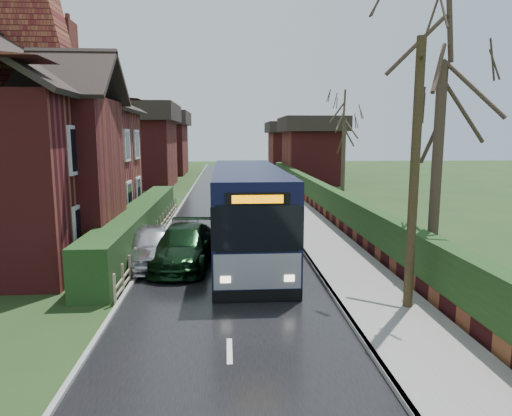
{
  "coord_description": "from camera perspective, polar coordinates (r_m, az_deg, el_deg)",
  "views": [
    {
      "loc": [
        -0.04,
        -15.35,
        4.66
      ],
      "look_at": [
        1.16,
        2.68,
        1.8
      ],
      "focal_mm": 32.0,
      "sensor_mm": 36.0,
      "label": 1
    }
  ],
  "objects": [
    {
      "name": "ground",
      "position": [
        16.04,
        -3.52,
        -7.91
      ],
      "size": [
        140.0,
        140.0,
        0.0
      ],
      "primitive_type": "plane",
      "color": "#29401B",
      "rests_on": "ground"
    },
    {
      "name": "road",
      "position": [
        25.78,
        -3.65,
        -1.42
      ],
      "size": [
        6.0,
        100.0,
        0.02
      ],
      "primitive_type": "cube",
      "color": "black",
      "rests_on": "ground"
    },
    {
      "name": "pavement",
      "position": [
        26.12,
        5.71,
        -1.18
      ],
      "size": [
        2.5,
        100.0,
        0.14
      ],
      "primitive_type": "cube",
      "color": "slate",
      "rests_on": "ground"
    },
    {
      "name": "kerb_right",
      "position": [
        25.95,
        3.1,
        -1.21
      ],
      "size": [
        0.12,
        100.0,
        0.14
      ],
      "primitive_type": "cube",
      "color": "gray",
      "rests_on": "ground"
    },
    {
      "name": "kerb_left",
      "position": [
        25.94,
        -10.4,
        -1.4
      ],
      "size": [
        0.12,
        100.0,
        0.1
      ],
      "primitive_type": "cube",
      "color": "gray",
      "rests_on": "ground"
    },
    {
      "name": "front_hedge",
      "position": [
        21.07,
        -14.3,
        -1.85
      ],
      "size": [
        1.2,
        16.0,
        1.6
      ],
      "primitive_type": "cube",
      "color": "#183213",
      "rests_on": "ground"
    },
    {
      "name": "picket_fence",
      "position": [
        21.01,
        -12.25,
        -2.77
      ],
      "size": [
        0.1,
        16.0,
        0.9
      ],
      "primitive_type": null,
      "color": "gray",
      "rests_on": "ground"
    },
    {
      "name": "right_wall_hedge",
      "position": [
        26.27,
        9.08,
        0.91
      ],
      "size": [
        0.6,
        50.0,
        1.8
      ],
      "color": "maroon",
      "rests_on": "ground"
    },
    {
      "name": "brick_house",
      "position": [
        21.93,
        -27.4,
        7.25
      ],
      "size": [
        9.3,
        14.6,
        10.3
      ],
      "color": "maroon",
      "rests_on": "ground"
    },
    {
      "name": "bus",
      "position": [
        18.08,
        -1.08,
        -0.44
      ],
      "size": [
        2.62,
        11.28,
        3.42
      ],
      "rotation": [
        0.0,
        0.0,
        0.0
      ],
      "color": "black",
      "rests_on": "ground"
    },
    {
      "name": "car_silver",
      "position": [
        17.08,
        -13.03,
        -4.57
      ],
      "size": [
        2.52,
        4.49,
        1.44
      ],
      "primitive_type": "imported",
      "rotation": [
        0.0,
        0.0,
        0.2
      ],
      "color": "silver",
      "rests_on": "ground"
    },
    {
      "name": "car_green",
      "position": [
        16.84,
        -9.03,
        -4.71
      ],
      "size": [
        2.35,
        4.98,
        1.41
      ],
      "primitive_type": "imported",
      "rotation": [
        0.0,
        0.0,
        -0.08
      ],
      "color": "black",
      "rests_on": "ground"
    },
    {
      "name": "car_distant",
      "position": [
        59.41,
        -1.84,
        5.14
      ],
      "size": [
        2.59,
        4.38,
        1.36
      ],
      "primitive_type": "imported",
      "rotation": [
        0.0,
        0.0,
        2.84
      ],
      "color": "#121133",
      "rests_on": "ground"
    },
    {
      "name": "bus_stop_sign",
      "position": [
        21.78,
        4.79,
        1.54
      ],
      "size": [
        0.09,
        0.42,
        2.8
      ],
      "rotation": [
        0.0,
        0.0,
        0.08
      ],
      "color": "slate",
      "rests_on": "ground"
    },
    {
      "name": "telegraph_pole",
      "position": [
        12.43,
        19.17,
        3.55
      ],
      "size": [
        0.4,
        0.88,
        7.09
      ],
      "rotation": [
        0.0,
        0.0,
        -0.37
      ],
      "color": "#2F2615",
      "rests_on": "ground"
    },
    {
      "name": "tree_right_near",
      "position": [
        15.69,
        22.48,
        18.18
      ],
      "size": [
        4.55,
        4.55,
        9.83
      ],
      "color": "#35291F",
      "rests_on": "ground"
    },
    {
      "name": "tree_right_far",
      "position": [
        35.87,
        11.03,
        11.59
      ],
      "size": [
        4.43,
        4.43,
        8.55
      ],
      "color": "#3D3124",
      "rests_on": "ground"
    },
    {
      "name": "tree_house_side",
      "position": [
        34.66,
        -19.68,
        12.77
      ],
      "size": [
        4.27,
        4.27,
        9.71
      ],
      "color": "#32241D",
      "rests_on": "ground"
    }
  ]
}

